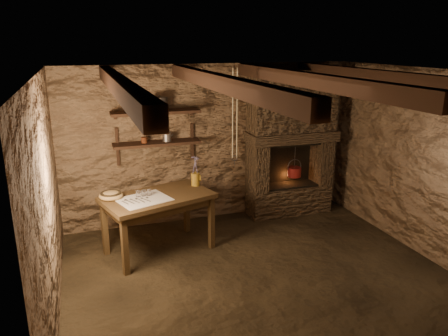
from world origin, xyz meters
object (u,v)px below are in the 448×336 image
object	(u,v)px
iron_stockpot	(160,105)
red_pot	(294,171)
work_table	(159,221)
wooden_bowl	(111,196)
stoneware_jug	(195,173)

from	to	relation	value
iron_stockpot	red_pot	xyz separation A→B (m)	(2.11, -0.12, -1.15)
work_table	wooden_bowl	size ratio (longest dim) A/B	5.04
stoneware_jug	red_pot	distance (m)	1.81
work_table	iron_stockpot	distance (m)	1.64
wooden_bowl	stoneware_jug	bearing A→B (deg)	7.97
stoneware_jug	iron_stockpot	distance (m)	1.10
iron_stockpot	red_pot	bearing A→B (deg)	-3.26
wooden_bowl	red_pot	size ratio (longest dim) A/B	0.57
work_table	stoneware_jug	world-z (taller)	stoneware_jug
work_table	stoneware_jug	distance (m)	0.83
wooden_bowl	red_pot	distance (m)	2.96
stoneware_jug	iron_stockpot	xyz separation A→B (m)	(-0.36, 0.54, 0.89)
wooden_bowl	work_table	bearing A→B (deg)	-8.13
stoneware_jug	wooden_bowl	world-z (taller)	stoneware_jug
red_pot	stoneware_jug	bearing A→B (deg)	-166.61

